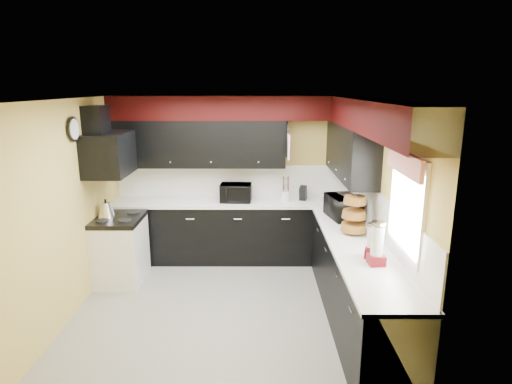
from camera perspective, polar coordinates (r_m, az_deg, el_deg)
ground at (r=5.46m, az=-3.98°, el=-15.01°), size 3.60×3.60×0.00m
wall_back at (r=6.72m, az=-3.09°, el=2.00°), size 3.60×0.06×2.50m
wall_right at (r=5.16m, az=16.15°, el=-2.24°), size 0.06×3.60×2.50m
wall_left at (r=5.42m, az=-23.59°, el=-2.11°), size 0.06×3.60×2.50m
ceiling at (r=4.78m, az=-4.50°, el=12.24°), size 3.60×3.60×0.06m
cab_back at (r=6.64m, az=-3.14°, el=-5.31°), size 3.60×0.60×0.90m
cab_right at (r=5.09m, az=13.14°, el=-11.89°), size 0.60×3.00×0.90m
counter_back at (r=6.50m, az=-3.20°, el=-1.40°), size 3.62×0.64×0.04m
counter_right at (r=4.91m, az=13.44°, el=-6.95°), size 0.64×3.02×0.04m
splash_back at (r=6.72m, az=-3.09°, el=1.48°), size 3.60×0.02×0.50m
splash_right at (r=5.17m, az=16.00°, el=-2.88°), size 0.02×3.60×0.50m
upper_back at (r=6.50m, az=-7.67°, el=6.41°), size 2.60×0.35×0.70m
upper_right at (r=5.86m, az=12.49°, el=5.39°), size 0.35×1.80×0.70m
soffit_back at (r=6.40m, az=-3.31°, el=11.12°), size 3.60×0.36×0.35m
soffit_right at (r=4.76m, az=15.51°, el=9.66°), size 0.36×3.24×0.35m
stove at (r=6.23m, az=-17.58°, el=-7.51°), size 0.60×0.75×0.86m
cooktop at (r=6.08m, az=-17.90°, el=-3.47°), size 0.62×0.77×0.06m
hood at (r=5.90m, az=-19.00°, el=4.82°), size 0.50×0.78×0.55m
hood_duct at (r=5.90m, az=-20.53°, el=8.81°), size 0.24×0.40×0.40m
window at (r=4.25m, az=19.48°, el=-1.72°), size 0.03×0.86×0.96m
valance at (r=4.15m, az=19.20°, el=3.60°), size 0.04×0.88×0.20m
pan_top at (r=6.36m, az=4.17°, el=8.15°), size 0.03×0.22×0.40m
pan_mid at (r=6.26m, az=4.21°, el=5.75°), size 0.03×0.28×0.46m
pan_low at (r=6.52m, az=4.05°, el=5.82°), size 0.03×0.24×0.42m
cut_board at (r=6.13m, az=4.39°, el=6.05°), size 0.03×0.26×0.35m
baskets at (r=5.16m, az=12.95°, el=-2.86°), size 0.27×0.27×0.50m
clock at (r=5.47m, az=-23.19°, el=7.71°), size 0.03×0.30×0.30m
deco_plate at (r=4.64m, az=17.80°, el=8.48°), size 0.03×0.24×0.24m
toaster_oven at (r=6.45m, az=-2.70°, el=-0.10°), size 0.48×0.41×0.27m
microwave at (r=5.75m, az=11.58°, el=-1.98°), size 0.47×0.60×0.30m
utensil_crock at (r=6.48m, az=3.98°, el=-0.57°), size 0.17×0.17×0.15m
knife_block at (r=6.55m, az=6.30°, el=-0.19°), size 0.13×0.16×0.22m
kettle at (r=6.10m, az=-19.35°, el=-2.24°), size 0.25×0.25×0.20m
dispenser_a at (r=4.49m, az=15.16°, el=-6.55°), size 0.16×0.16×0.33m
dispenser_b at (r=4.33m, az=15.86°, el=-6.72°), size 0.16×0.16×0.42m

